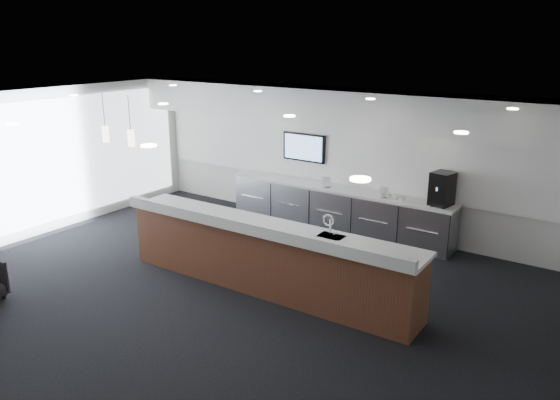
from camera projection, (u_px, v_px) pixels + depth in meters
The scene contains 20 objects.
ground at pixel (227, 293), 8.83m from camera, with size 10.00×10.00×0.00m, color black.
ceiling at pixel (221, 107), 7.96m from camera, with size 10.00×8.00×0.02m, color black.
back_wall at pixel (346, 159), 11.55m from camera, with size 10.00×0.02×3.00m, color silver.
left_wall at pixel (36, 164), 11.11m from camera, with size 0.02×8.00×3.00m, color silver.
soffit_bulkhead at pixel (338, 106), 10.87m from camera, with size 10.00×0.90×0.70m, color white.
alcove_panel at pixel (346, 154), 11.50m from camera, with size 9.80×0.06×1.40m, color white.
window_blinds_wall at pixel (37, 164), 11.09m from camera, with size 0.04×7.36×2.55m, color silver.
back_credenza at pixel (337, 209), 11.56m from camera, with size 5.06×0.66×0.95m.
wall_tv at pixel (304, 147), 11.98m from camera, with size 1.05×0.08×0.62m.
pendant_left at pixel (152, 134), 10.11m from camera, with size 0.12×0.12×0.30m, color #F0E5BB.
pendant_right at pixel (126, 131), 10.49m from camera, with size 0.12×0.12×0.30m, color #F0E5BB.
ceiling_can_lights at pixel (221, 109), 7.97m from camera, with size 7.00×5.00×0.02m, color white, non-canonical shape.
service_counter at pixel (266, 256), 8.84m from camera, with size 5.30×0.94×1.49m.
coffee_machine at pixel (442, 189), 10.17m from camera, with size 0.43×0.52×0.63m.
info_sign_left at pixel (326, 182), 11.42m from camera, with size 0.17×0.02×0.23m, color white.
info_sign_right at pixel (384, 192), 10.69m from camera, with size 0.16×0.02×0.22m, color white.
cup_0 at pixel (403, 199), 10.49m from camera, with size 0.10×0.10×0.09m, color white.
cup_1 at pixel (396, 197), 10.57m from camera, with size 0.10×0.10×0.09m, color white.
cup_2 at pixel (389, 196), 10.64m from camera, with size 0.10×0.10×0.09m, color white.
cup_3 at pixel (383, 195), 10.72m from camera, with size 0.10×0.10×0.09m, color white.
Camera 1 is at (5.25, -6.12, 4.01)m, focal length 35.00 mm.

